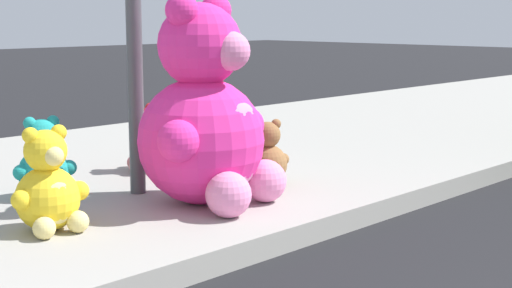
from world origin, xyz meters
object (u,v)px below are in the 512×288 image
Objects in this scene: plush_pink_large at (206,122)px; plush_red at (150,144)px; plush_brown at (267,158)px; plush_yellow at (49,189)px; plush_teal at (44,165)px; plush_white at (223,138)px.

plush_pink_large is 2.54× the size of plush_red.
plush_yellow is at bearing 178.53° from plush_brown.
plush_teal is (-1.10, -0.21, 0.01)m from plush_red.
plush_white is at bearing 17.55° from plush_yellow.
plush_pink_large is at bearing -138.93° from plush_white.
plush_yellow reaches higher than plush_brown.
plush_teal is at bearing 150.24° from plush_brown.
plush_yellow is 1.83m from plush_brown.
plush_white is (0.95, 0.82, -0.31)m from plush_pink_large.
plush_pink_large is 1.27m from plush_red.
plush_pink_large is 2.23× the size of plush_yellow.
plush_yellow reaches higher than plush_red.
plush_brown is 1.62m from plush_teal.
plush_white is (2.04, 0.64, -0.00)m from plush_yellow.
plush_teal is at bearing 125.33° from plush_pink_large.
plush_pink_large is at bearing -110.79° from plush_red.
plush_teal reaches higher than plush_brown.
plush_teal is (0.43, 0.76, -0.02)m from plush_yellow.
plush_white is at bearing 41.07° from plush_pink_large.
plush_brown is at bearing 10.26° from plush_pink_large.
plush_teal is (-1.40, 0.80, 0.03)m from plush_brown.
plush_red is 0.89× the size of plush_white.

